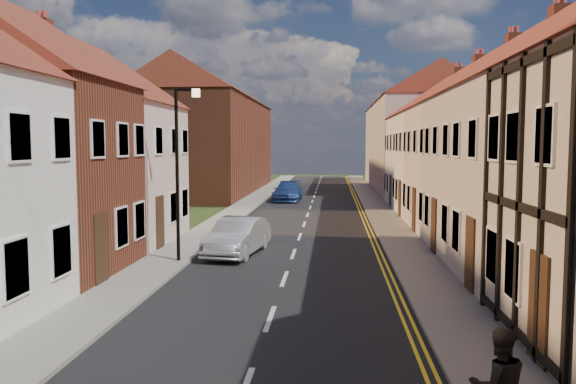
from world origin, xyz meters
TOP-DOWN VIEW (x-y plane):
  - road at (0.00, 30.00)m, footprint 7.00×90.00m
  - pavement_left at (-4.40, 30.00)m, footprint 1.80×90.00m
  - pavement_right at (4.40, 30.00)m, footprint 1.80×90.00m
  - cottage_r_cream_mid at (9.30, 23.50)m, footprint 8.30×5.20m
  - cottage_r_pink at (9.30, 28.90)m, footprint 8.30×6.00m
  - cottage_r_white_far at (9.30, 34.30)m, footprint 8.30×5.20m
  - cottage_r_cream_far at (9.30, 39.70)m, footprint 8.30×6.00m
  - cottage_l_pink at (-9.30, 23.85)m, footprint 8.30×6.30m
  - block_right_far at (9.30, 55.00)m, footprint 8.30×24.20m
  - block_left_far at (-9.30, 50.00)m, footprint 8.30×24.20m
  - lamppost at (-3.81, 20.00)m, footprint 0.88×0.15m
  - car_mid at (-2.09, 21.75)m, footprint 2.10×4.43m
  - car_far at (-1.85, 42.44)m, footprint 2.11×4.92m

SIDE VIEW (x-z plane):
  - road at x=0.00m, z-range 0.00..0.02m
  - pavement_left at x=-4.40m, z-range 0.00..0.12m
  - pavement_right at x=4.40m, z-range 0.00..0.12m
  - car_mid at x=-2.09m, z-range 0.00..1.40m
  - car_far at x=-1.85m, z-range 0.00..1.41m
  - lamppost at x=-3.81m, z-range 0.54..6.54m
  - cottage_l_pink at x=-9.30m, z-range -0.03..8.77m
  - cottage_r_pink at x=9.30m, z-range -0.03..8.97m
  - cottage_r_cream_far at x=9.30m, z-range -0.03..8.97m
  - cottage_r_cream_mid at x=9.30m, z-range -0.02..8.98m
  - cottage_r_white_far at x=9.30m, z-range -0.02..8.98m
  - block_right_far at x=9.30m, z-range 0.04..10.54m
  - block_left_far at x=-9.30m, z-range 0.04..10.54m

